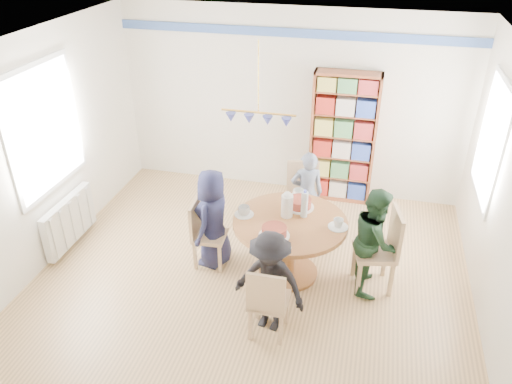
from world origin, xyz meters
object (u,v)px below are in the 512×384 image
(person_left, at_px, (213,219))
(bookshelf, at_px, (343,140))
(chair_right, at_px, (383,246))
(person_right, at_px, (375,240))
(person_far, at_px, (307,193))
(person_near, at_px, (270,282))
(chair_left, at_px, (204,230))
(chair_far, at_px, (302,194))
(dining_table, at_px, (290,235))
(chair_near, at_px, (268,300))
(radiator, at_px, (70,221))

(person_left, xyz_separation_m, bookshelf, (1.31, 1.95, 0.32))
(chair_right, xyz_separation_m, person_right, (-0.10, -0.02, 0.08))
(person_right, distance_m, bookshelf, 2.05)
(chair_right, xyz_separation_m, person_far, (-1.00, 0.91, 0.03))
(bookshelf, bearing_deg, person_near, -98.46)
(chair_left, xyz_separation_m, chair_right, (2.07, 0.07, 0.08))
(person_left, xyz_separation_m, person_far, (0.97, 0.93, -0.04))
(chair_far, height_order, person_far, person_far)
(dining_table, distance_m, person_near, 0.89)
(dining_table, relative_size, person_near, 1.13)
(chair_far, xyz_separation_m, person_left, (-0.90, -1.01, 0.10))
(dining_table, xyz_separation_m, chair_far, (-0.02, 1.03, -0.04))
(chair_left, bearing_deg, dining_table, 1.56)
(dining_table, xyz_separation_m, chair_near, (-0.02, -1.04, -0.08))
(person_left, relative_size, person_near, 1.08)
(radiator, bearing_deg, person_far, 19.58)
(chair_right, xyz_separation_m, person_near, (-1.08, -0.93, 0.03))
(radiator, xyz_separation_m, person_right, (3.77, 0.09, 0.28))
(person_far, relative_size, person_near, 1.01)
(dining_table, xyz_separation_m, person_left, (-0.92, 0.02, 0.07))
(person_left, bearing_deg, dining_table, 97.14)
(chair_near, relative_size, person_left, 0.69)
(chair_left, height_order, person_far, person_far)
(dining_table, relative_size, bookshelf, 0.68)
(chair_near, bearing_deg, person_near, 95.24)
(chair_far, bearing_deg, chair_near, -90.07)
(chair_left, bearing_deg, bookshelf, 54.61)
(person_left, bearing_deg, person_far, 142.18)
(chair_right, distance_m, person_right, 0.13)
(radiator, distance_m, person_right, 3.78)
(person_far, bearing_deg, chair_far, -67.48)
(chair_right, bearing_deg, person_right, -167.29)
(chair_left, height_order, person_left, person_left)
(chair_far, bearing_deg, chair_right, -43.12)
(chair_near, height_order, person_near, person_near)
(dining_table, height_order, person_near, person_near)
(radiator, distance_m, person_far, 3.05)
(chair_right, bearing_deg, person_left, -179.43)
(person_left, relative_size, person_far, 1.07)
(dining_table, relative_size, person_far, 1.11)
(dining_table, height_order, chair_left, chair_left)
(dining_table, bearing_deg, person_right, 1.08)
(person_left, bearing_deg, person_right, 98.32)
(person_right, bearing_deg, chair_far, 40.64)
(chair_near, bearing_deg, chair_left, 134.99)
(chair_near, height_order, bookshelf, bookshelf)
(dining_table, distance_m, chair_right, 1.04)
(bookshelf, bearing_deg, chair_right, -71.28)
(radiator, height_order, bookshelf, bookshelf)
(radiator, relative_size, person_near, 0.87)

